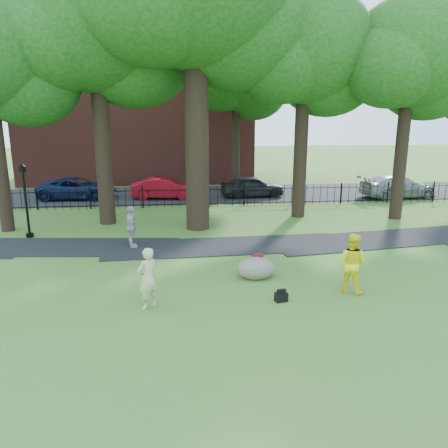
{
  "coord_description": "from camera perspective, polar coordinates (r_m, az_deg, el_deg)",
  "views": [
    {
      "loc": [
        -0.86,
        -13.48,
        5.44
      ],
      "look_at": [
        0.75,
        2.0,
        1.46
      ],
      "focal_mm": 35.0,
      "sensor_mm": 36.0,
      "label": 1
    }
  ],
  "objects": [
    {
      "name": "silver_car",
      "position": [
        30.97,
        21.74,
        4.59
      ],
      "size": [
        5.31,
        2.72,
        1.48
      ],
      "primitive_type": "imported",
      "rotation": [
        0.0,
        0.0,
        1.7
      ],
      "color": "gray",
      "rests_on": "ground"
    },
    {
      "name": "iron_fence",
      "position": [
        25.95,
        -3.93,
        3.56
      ],
      "size": [
        44.0,
        0.04,
        1.2
      ],
      "color": "black",
      "rests_on": "ground"
    },
    {
      "name": "woman",
      "position": [
        12.61,
        -9.91,
        -7.0
      ],
      "size": [
        0.78,
        0.75,
        1.8
      ],
      "primitive_type": "imported",
      "rotation": [
        0.0,
        0.0,
        3.83
      ],
      "color": "beige",
      "rests_on": "ground"
    },
    {
      "name": "boulder",
      "position": [
        14.87,
        4.18,
        -5.6
      ],
      "size": [
        1.43,
        1.16,
        0.76
      ],
      "primitive_type": "ellipsoid",
      "rotation": [
        0.0,
        0.0,
        -0.15
      ],
      "color": "#5D5A4E",
      "rests_on": "ground"
    },
    {
      "name": "navy_van",
      "position": [
        29.86,
        -18.68,
        4.42
      ],
      "size": [
        5.0,
        2.46,
        1.37
      ],
      "primitive_type": "imported",
      "rotation": [
        0.0,
        0.0,
        1.53
      ],
      "color": "#0C1A3F",
      "rests_on": "ground"
    },
    {
      "name": "street",
      "position": [
        29.99,
        -4.2,
        3.85
      ],
      "size": [
        80.0,
        7.0,
        0.02
      ],
      "primitive_type": "cube",
      "color": "black",
      "rests_on": "ground"
    },
    {
      "name": "brick_building",
      "position": [
        37.62,
        -11.09,
        14.94
      ],
      "size": [
        18.0,
        8.0,
        12.0
      ],
      "primitive_type": "cube",
      "color": "maroon",
      "rests_on": "ground"
    },
    {
      "name": "lamppost",
      "position": [
        21.19,
        -24.45,
        2.68
      ],
      "size": [
        0.33,
        0.33,
        3.32
      ],
      "rotation": [
        0.0,
        0.0,
        -0.35
      ],
      "color": "black",
      "rests_on": "ground"
    },
    {
      "name": "man",
      "position": [
        14.07,
        16.3,
        -4.89
      ],
      "size": [
        1.16,
        1.14,
        1.89
      ],
      "primitive_type": "imported",
      "rotation": [
        0.0,
        0.0,
        2.44
      ],
      "color": "yellow",
      "rests_on": "ground"
    },
    {
      "name": "red_sedan",
      "position": [
        28.65,
        -7.79,
        4.67
      ],
      "size": [
        4.32,
        1.82,
        1.39
      ],
      "primitive_type": "imported",
      "rotation": [
        0.0,
        0.0,
        1.49
      ],
      "color": "maroon",
      "rests_on": "ground"
    },
    {
      "name": "grey_car",
      "position": [
        29.06,
        3.72,
        4.94
      ],
      "size": [
        4.3,
        2.05,
        1.42
      ],
      "primitive_type": "imported",
      "rotation": [
        0.0,
        0.0,
        1.66
      ],
      "color": "black",
      "rests_on": "ground"
    },
    {
      "name": "big_tree",
      "position": [
        21.13,
        -3.47,
        27.17
      ],
      "size": [
        10.08,
        8.61,
        14.37
      ],
      "color": "black",
      "rests_on": "ground"
    },
    {
      "name": "tree_row",
      "position": [
        22.09,
        -2.48,
        21.38
      ],
      "size": [
        26.82,
        7.96,
        12.42
      ],
      "color": "black",
      "rests_on": "ground"
    },
    {
      "name": "footpath",
      "position": [
        18.31,
        0.17,
        -2.95
      ],
      "size": [
        36.07,
        3.85,
        0.03
      ],
      "primitive_type": "cube",
      "rotation": [
        0.0,
        0.0,
        0.03
      ],
      "color": "black",
      "rests_on": "ground"
    },
    {
      "name": "pedestrian",
      "position": [
        18.3,
        -12.0,
        -0.41
      ],
      "size": [
        0.65,
        1.1,
        1.76
      ],
      "primitive_type": "imported",
      "rotation": [
        0.0,
        0.0,
        1.79
      ],
      "color": "#A7A7AC",
      "rests_on": "ground"
    },
    {
      "name": "red_bag",
      "position": [
        16.57,
        4.42,
        -4.39
      ],
      "size": [
        0.39,
        0.25,
        0.27
      ],
      "primitive_type": "cube",
      "rotation": [
        0.0,
        0.0,
        -0.01
      ],
      "color": "maroon",
      "rests_on": "ground"
    },
    {
      "name": "ground",
      "position": [
        14.56,
        -2.14,
        -7.61
      ],
      "size": [
        120.0,
        120.0,
        0.0
      ],
      "primitive_type": "plane",
      "color": "#3A7027",
      "rests_on": "ground"
    },
    {
      "name": "backpack",
      "position": [
        13.22,
        7.47,
        -9.44
      ],
      "size": [
        0.41,
        0.31,
        0.27
      ],
      "primitive_type": "cube",
      "rotation": [
        0.0,
        0.0,
        0.25
      ],
      "color": "black",
      "rests_on": "ground"
    }
  ]
}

